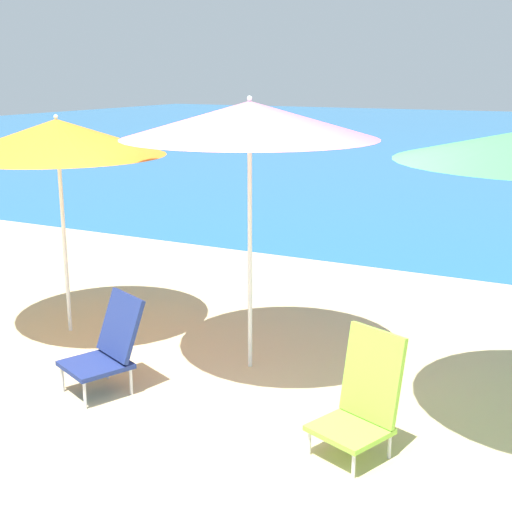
# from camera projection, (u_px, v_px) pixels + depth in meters

# --- Properties ---
(ground_plane) EXTENTS (60.00, 60.00, 0.00)m
(ground_plane) POSITION_uv_depth(u_px,v_px,m) (188.00, 452.00, 4.71)
(ground_plane) COLOR #C6B284
(beach_umbrella_pink) EXTENTS (2.05, 2.05, 2.26)m
(beach_umbrella_pink) POSITION_uv_depth(u_px,v_px,m) (250.00, 120.00, 5.57)
(beach_umbrella_pink) COLOR white
(beach_umbrella_pink) RESTS_ON ground
(beach_umbrella_orange) EXTENTS (1.97, 1.97, 2.07)m
(beach_umbrella_orange) POSITION_uv_depth(u_px,v_px,m) (57.00, 137.00, 6.47)
(beach_umbrella_orange) COLOR white
(beach_umbrella_orange) RESTS_ON ground
(beach_chair_lime) EXTENTS (0.59, 0.61, 0.82)m
(beach_chair_lime) POSITION_uv_depth(u_px,v_px,m) (363.00, 398.00, 4.64)
(beach_chair_lime) COLOR silver
(beach_chair_lime) RESTS_ON ground
(beach_chair_navy) EXTENTS (0.64, 0.70, 0.75)m
(beach_chair_navy) POSITION_uv_depth(u_px,v_px,m) (108.00, 345.00, 5.56)
(beach_chair_navy) COLOR silver
(beach_chair_navy) RESTS_ON ground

